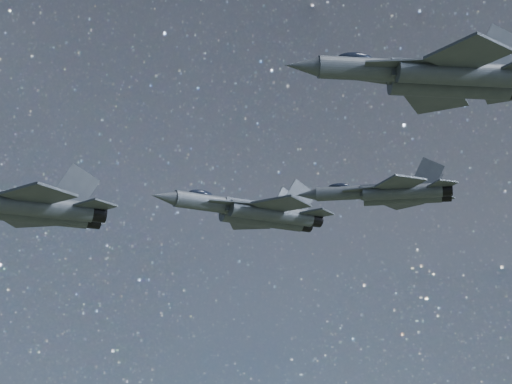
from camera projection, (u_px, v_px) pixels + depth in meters
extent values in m
cube|color=#363C43|center=(30.00, 204.00, 69.89)|extent=(8.92, 3.55, 1.39)
cylinder|color=#363C43|center=(36.00, 207.00, 68.95)|extent=(9.14, 3.67, 1.67)
cylinder|color=#363C43|center=(33.00, 214.00, 70.84)|extent=(9.14, 3.67, 1.67)
cylinder|color=black|center=(97.00, 213.00, 70.69)|extent=(1.71, 1.82, 1.54)
cylinder|color=black|center=(92.00, 220.00, 72.58)|extent=(1.71, 1.82, 1.54)
cube|color=#363C43|center=(39.00, 195.00, 66.66)|extent=(6.14, 6.14, 0.21)
cube|color=#363C43|center=(26.00, 219.00, 73.10)|extent=(5.34, 5.68, 0.21)
cube|color=#363C43|center=(96.00, 205.00, 69.37)|extent=(3.63, 3.64, 0.16)
cube|color=#363C43|center=(84.00, 221.00, 73.73)|extent=(3.14, 3.28, 0.16)
cube|color=#363C43|center=(77.00, 186.00, 70.43)|extent=(3.72, 0.71, 3.81)
cube|color=#363C43|center=(71.00, 195.00, 72.80)|extent=(3.60, 1.30, 3.81)
cylinder|color=#363C43|center=(212.00, 204.00, 85.18)|extent=(8.12, 3.96, 1.68)
cone|color=#363C43|center=(163.00, 197.00, 83.03)|extent=(2.92, 2.20, 1.51)
ellipsoid|color=black|center=(201.00, 194.00, 84.89)|extent=(2.79, 1.84, 0.83)
cube|color=#363C43|center=(263.00, 211.00, 87.49)|extent=(8.93, 4.15, 1.40)
cylinder|color=#363C43|center=(271.00, 213.00, 86.59)|extent=(9.16, 4.27, 1.68)
cylinder|color=#363C43|center=(262.00, 219.00, 88.44)|extent=(9.16, 4.27, 1.68)
cylinder|color=black|center=(314.00, 219.00, 88.65)|extent=(1.80, 1.90, 1.55)
cylinder|color=black|center=(304.00, 224.00, 90.50)|extent=(1.80, 1.90, 1.55)
cube|color=#363C43|center=(236.00, 203.00, 84.70)|extent=(5.70, 1.78, 0.13)
cube|color=#363C43|center=(224.00, 211.00, 87.19)|extent=(5.51, 3.69, 0.13)
cube|color=#363C43|center=(281.00, 204.00, 84.35)|extent=(6.19, 6.14, 0.22)
cube|color=#363C43|center=(249.00, 223.00, 90.64)|extent=(5.15, 5.54, 0.22)
cube|color=#363C43|center=(317.00, 213.00, 87.34)|extent=(3.66, 3.65, 0.16)
cube|color=#363C43|center=(294.00, 225.00, 91.59)|extent=(3.02, 3.18, 0.16)
cube|color=#363C43|center=(299.00, 197.00, 88.29)|extent=(3.71, 0.98, 3.84)
cube|color=#363C43|center=(287.00, 204.00, 90.60)|extent=(3.54, 1.55, 3.84)
cylinder|color=#363C43|center=(373.00, 70.00, 53.25)|extent=(6.94, 1.74, 1.45)
cone|color=#363C43|center=(302.00, 66.00, 52.78)|extent=(2.29, 1.39, 1.30)
ellipsoid|color=black|center=(355.00, 59.00, 53.34)|extent=(2.25, 1.07, 0.72)
cube|color=#363C43|center=(448.00, 74.00, 53.74)|extent=(7.68, 1.71, 1.21)
cylinder|color=#363C43|center=(459.00, 74.00, 52.77)|extent=(7.87, 1.77, 1.45)
cylinder|color=#363C43|center=(450.00, 87.00, 54.53)|extent=(7.87, 1.77, 1.45)
cube|color=#363C43|center=(405.00, 63.00, 52.20)|extent=(4.94, 2.12, 0.11)
cube|color=#363C43|center=(394.00, 81.00, 54.58)|extent=(4.94, 1.74, 0.11)
cube|color=#363C43|center=(469.00, 54.00, 50.70)|extent=(5.05, 5.23, 0.19)
cube|color=#363C43|center=(436.00, 98.00, 56.68)|extent=(5.18, 5.30, 0.19)
cube|color=#363C43|center=(501.00, 94.00, 56.15)|extent=(3.05, 3.11, 0.14)
cube|color=#363C43|center=(500.00, 49.00, 53.38)|extent=(3.23, 0.54, 3.31)
cube|color=#363C43|center=(487.00, 65.00, 55.58)|extent=(3.24, 0.45, 3.31)
cylinder|color=#363C43|center=(350.00, 193.00, 79.79)|extent=(6.41, 3.21, 1.33)
cone|color=#363C43|center=(307.00, 195.00, 80.42)|extent=(2.32, 1.77, 1.19)
ellipsoid|color=black|center=(339.00, 187.00, 80.14)|extent=(2.21, 1.48, 0.66)
cube|color=#363C43|center=(398.00, 191.00, 79.10)|extent=(7.05, 3.37, 1.11)
cylinder|color=#363C43|center=(402.00, 192.00, 78.13)|extent=(7.23, 3.48, 1.33)
cylinder|color=#363C43|center=(402.00, 197.00, 79.73)|extent=(7.23, 3.48, 1.33)
cylinder|color=black|center=(446.00, 190.00, 77.53)|extent=(1.43, 1.51, 1.23)
cylinder|color=black|center=(445.00, 195.00, 79.13)|extent=(1.43, 1.51, 1.23)
cube|color=#363C43|center=(366.00, 189.00, 78.44)|extent=(4.34, 2.97, 0.10)
cube|color=#363C43|center=(367.00, 197.00, 80.61)|extent=(4.52, 1.47, 0.10)
cube|color=#363C43|center=(400.00, 183.00, 76.28)|extent=(4.03, 4.34, 0.17)
cube|color=#363C43|center=(400.00, 202.00, 81.73)|extent=(4.89, 4.84, 0.17)
cube|color=#363C43|center=(443.00, 184.00, 76.59)|extent=(2.36, 2.49, 0.13)
cube|color=#363C43|center=(441.00, 197.00, 80.28)|extent=(2.90, 2.89, 0.13)
cube|color=#363C43|center=(429.00, 173.00, 78.05)|extent=(2.79, 1.27, 3.04)
cube|color=#363C43|center=(428.00, 180.00, 80.05)|extent=(2.92, 0.81, 3.04)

